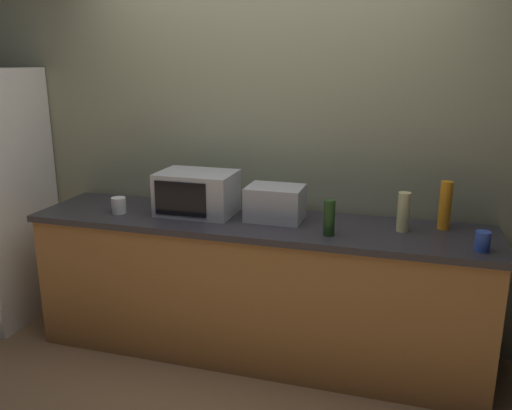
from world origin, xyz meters
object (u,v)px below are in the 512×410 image
microwave (197,193)px  bottle_dish_soap (445,205)px  toaster_oven (275,203)px  mug_blue (483,241)px  mug_white (119,205)px  bottle_wine (329,218)px  bottle_vinegar (404,212)px

microwave → bottle_dish_soap: size_ratio=1.69×
microwave → toaster_oven: size_ratio=1.41×
mug_blue → bottle_dish_soap: bearing=118.1°
microwave → mug_white: bearing=-163.8°
microwave → toaster_oven: 0.51m
microwave → bottle_wine: 0.90m
toaster_oven → bottle_vinegar: bottle_vinegar is taller
microwave → bottle_vinegar: 1.27m
toaster_oven → bottle_dish_soap: (0.99, 0.10, 0.04)m
bottle_dish_soap → mug_blue: 0.39m
mug_blue → toaster_oven: bearing=168.8°
bottle_wine → mug_white: bottle_wine is taller
microwave → bottle_dish_soap: 1.50m
mug_white → bottle_wine: bearing=-2.2°
bottle_vinegar → mug_white: 1.77m
bottle_wine → mug_blue: (0.80, -0.03, -0.05)m
bottle_dish_soap → mug_blue: bottle_dish_soap is taller
mug_white → mug_blue: mug_blue is taller
mug_white → microwave: bearing=16.2°
bottle_wine → toaster_oven: bearing=150.7°
mug_blue → bottle_wine: bearing=178.2°
microwave → bottle_wine: microwave is taller
bottle_wine → mug_blue: bottle_wine is taller
toaster_oven → mug_white: 1.01m
bottle_dish_soap → mug_blue: bearing=-61.9°
microwave → bottle_vinegar: (1.27, 0.00, -0.02)m
bottle_dish_soap → mug_white: (-1.99, -0.26, -0.09)m
toaster_oven → bottle_dish_soap: bearing=6.0°
toaster_oven → bottle_vinegar: 0.76m
bottle_vinegar → mug_blue: bearing=-28.6°
bottle_vinegar → mug_blue: (0.41, -0.22, -0.06)m
bottle_wine → mug_white: bearing=177.8°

